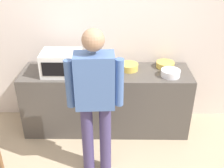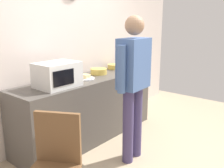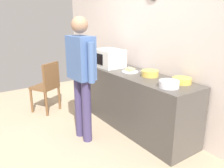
% 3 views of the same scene
% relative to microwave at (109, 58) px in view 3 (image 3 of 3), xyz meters
% --- Properties ---
extents(ground_plane, '(6.00, 6.00, 0.00)m').
position_rel_microwave_xyz_m(ground_plane, '(0.53, -1.16, -1.04)').
color(ground_plane, tan).
extents(back_wall, '(5.40, 0.13, 2.60)m').
position_rel_microwave_xyz_m(back_wall, '(0.53, 0.44, 0.26)').
color(back_wall, silver).
rests_on(back_wall, ground_plane).
extents(kitchen_counter, '(2.26, 0.62, 0.89)m').
position_rel_microwave_xyz_m(kitchen_counter, '(0.57, 0.06, -0.60)').
color(kitchen_counter, '#4C4742').
rests_on(kitchen_counter, ground_plane).
extents(microwave, '(0.50, 0.39, 0.30)m').
position_rel_microwave_xyz_m(microwave, '(0.00, 0.00, 0.00)').
color(microwave, silver).
rests_on(microwave, kitchen_counter).
extents(sandwich_plate, '(0.26, 0.26, 0.07)m').
position_rel_microwave_xyz_m(sandwich_plate, '(0.52, 0.05, -0.13)').
color(sandwich_plate, white).
rests_on(sandwich_plate, kitchen_counter).
extents(salad_bowl, '(0.25, 0.25, 0.09)m').
position_rel_microwave_xyz_m(salad_bowl, '(1.40, -0.06, -0.11)').
color(salad_bowl, white).
rests_on(salad_bowl, kitchen_counter).
extents(cereal_bowl, '(0.25, 0.25, 0.08)m').
position_rel_microwave_xyz_m(cereal_bowl, '(1.38, 0.21, -0.11)').
color(cereal_bowl, gold).
rests_on(cereal_bowl, kitchen_counter).
extents(mixing_bowl, '(0.25, 0.25, 0.09)m').
position_rel_microwave_xyz_m(mixing_bowl, '(0.87, 0.13, -0.11)').
color(mixing_bowl, gold).
rests_on(mixing_bowl, kitchen_counter).
extents(fork_utensil, '(0.15, 0.12, 0.01)m').
position_rel_microwave_xyz_m(fork_utensil, '(0.62, 0.26, -0.15)').
color(fork_utensil, silver).
rests_on(fork_utensil, kitchen_counter).
extents(spoon_utensil, '(0.17, 0.04, 0.01)m').
position_rel_microwave_xyz_m(spoon_utensil, '(0.28, 0.25, -0.15)').
color(spoon_utensil, silver).
rests_on(spoon_utensil, kitchen_counter).
extents(person_standing, '(0.59, 0.26, 1.74)m').
position_rel_microwave_xyz_m(person_standing, '(0.48, -0.78, -0.02)').
color(person_standing, '#413764').
rests_on(person_standing, ground_plane).
extents(wooden_chair, '(0.54, 0.54, 0.94)m').
position_rel_microwave_xyz_m(wooden_chair, '(-0.75, -0.86, -0.52)').
color(wooden_chair, brown).
rests_on(wooden_chair, ground_plane).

